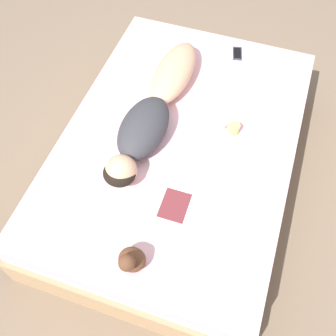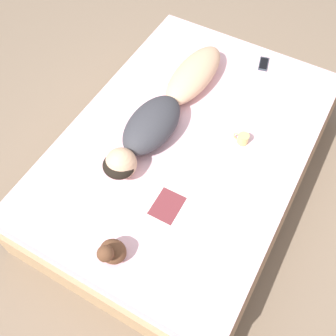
{
  "view_description": "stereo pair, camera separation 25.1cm",
  "coord_description": "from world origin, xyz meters",
  "px_view_note": "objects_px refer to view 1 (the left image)",
  "views": [
    {
      "loc": [
        -0.46,
        1.6,
        2.68
      ],
      "look_at": [
        -0.02,
        0.3,
        0.58
      ],
      "focal_mm": 42.0,
      "sensor_mm": 36.0,
      "label": 1
    },
    {
      "loc": [
        -0.69,
        1.5,
        2.68
      ],
      "look_at": [
        -0.02,
        0.3,
        0.58
      ],
      "focal_mm": 42.0,
      "sensor_mm": 36.0,
      "label": 2
    }
  ],
  "objects_px": {
    "open_magazine": "(194,211)",
    "cell_phone": "(237,53)",
    "person": "(154,110)",
    "coffee_mug": "(234,128)"
  },
  "relations": [
    {
      "from": "coffee_mug",
      "to": "cell_phone",
      "type": "bearing_deg",
      "value": -78.68
    },
    {
      "from": "person",
      "to": "open_magazine",
      "type": "bearing_deg",
      "value": 130.17
    },
    {
      "from": "person",
      "to": "coffee_mug",
      "type": "relative_size",
      "value": 12.72
    },
    {
      "from": "open_magazine",
      "to": "cell_phone",
      "type": "xyz_separation_m",
      "value": [
        0.08,
        -1.48,
        0.0
      ]
    },
    {
      "from": "person",
      "to": "coffee_mug",
      "type": "distance_m",
      "value": 0.57
    },
    {
      "from": "open_magazine",
      "to": "person",
      "type": "bearing_deg",
      "value": -52.41
    },
    {
      "from": "person",
      "to": "open_magazine",
      "type": "height_order",
      "value": "person"
    },
    {
      "from": "open_magazine",
      "to": "cell_phone",
      "type": "distance_m",
      "value": 1.48
    },
    {
      "from": "person",
      "to": "open_magazine",
      "type": "xyz_separation_m",
      "value": [
        -0.48,
        0.61,
        -0.1
      ]
    },
    {
      "from": "person",
      "to": "open_magazine",
      "type": "distance_m",
      "value": 0.78
    }
  ]
}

